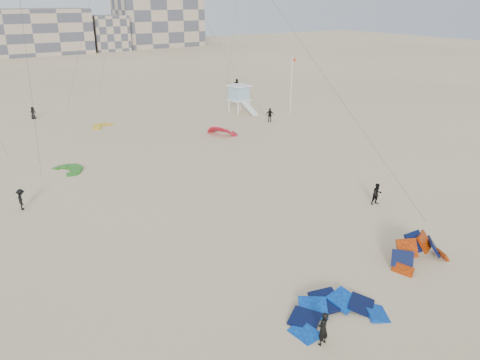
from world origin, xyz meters
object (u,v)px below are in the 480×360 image
kite_ground_blue (336,318)px  lifeguard_tower_near (239,99)px  kitesurfer_main (323,329)px  kite_ground_orange (419,263)px

kite_ground_blue → lifeguard_tower_near: (20.10, 40.43, 1.83)m
kitesurfer_main → lifeguard_tower_near: 46.94m
kite_ground_blue → kitesurfer_main: (-1.87, -1.04, 0.86)m
kite_ground_orange → kitesurfer_main: 9.94m
lifeguard_tower_near → kitesurfer_main: bearing=-124.2°
kitesurfer_main → lifeguard_tower_near: bearing=-129.6°
kite_ground_blue → kite_ground_orange: (7.79, 1.13, 0.00)m
kite_ground_blue → kite_ground_orange: bearing=20.0°
kite_ground_blue → kite_ground_orange: kite_ground_orange is taller
kite_ground_blue → kitesurfer_main: 2.31m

